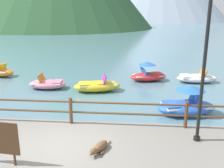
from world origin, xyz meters
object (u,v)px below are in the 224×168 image
Objects in this scene: lamp_post at (205,55)px; pedal_boat_6 at (148,74)px; pedal_boat_2 at (97,86)px; pedal_boat_5 at (197,78)px; pedal_boat_1 at (187,105)px; pedal_boat_4 at (48,84)px; dog_resting at (99,147)px.

pedal_boat_6 is at bearing 97.24° from lamp_post.
pedal_boat_5 is (5.88, 2.39, -0.04)m from pedal_boat_2.
pedal_boat_1 is 1.26× the size of pedal_boat_4.
dog_resting is at bearing -61.00° from pedal_boat_4.
pedal_boat_6 is at bearing 40.81° from pedal_boat_2.
pedal_boat_4 reaches higher than dog_resting.
pedal_boat_2 is (-3.99, 5.96, -2.75)m from lamp_post.
lamp_post is at bearing -95.07° from pedal_boat_1.
pedal_boat_6 is at bearing 104.04° from pedal_boat_1.
dog_resting is at bearing -81.07° from pedal_boat_2.
dog_resting is 0.46× the size of pedal_boat_4.
pedal_boat_1 is (0.27, 3.08, -2.63)m from lamp_post.
lamp_post is at bearing 17.44° from dog_resting.
pedal_boat_6 is (2.91, 2.52, 0.09)m from pedal_boat_2.
pedal_boat_4 is 0.84× the size of pedal_boat_6.
pedal_boat_2 is 6.34m from pedal_boat_5.
lamp_post is at bearing -82.76° from pedal_boat_6.
pedal_boat_4 is (-3.95, 7.13, -0.25)m from dog_resting.
pedal_boat_2 is 2.88m from pedal_boat_4.
dog_resting is 9.57m from pedal_boat_6.
pedal_boat_6 reaches higher than pedal_boat_5.
pedal_boat_5 is at bearing 22.14° from pedal_boat_2.
pedal_boat_6 is at bearing 78.96° from dog_resting.
pedal_boat_2 is 1.28× the size of pedal_boat_4.
dog_resting is 5.11m from pedal_boat_1.
dog_resting is at bearing -128.56° from pedal_boat_1.
pedal_boat_1 is at bearing -23.70° from pedal_boat_4.
lamp_post is 4.06m from pedal_boat_1.
pedal_boat_6 reaches higher than dog_resting.
pedal_boat_1 reaches higher than pedal_boat_4.
pedal_boat_5 is at bearing 73.01° from pedal_boat_1.
dog_resting is 0.39× the size of pedal_boat_5.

